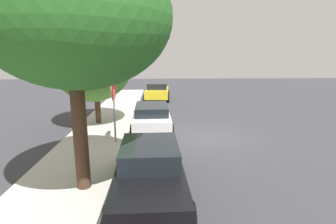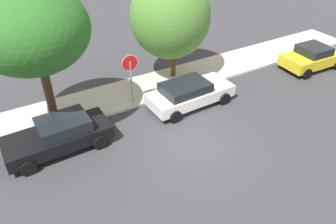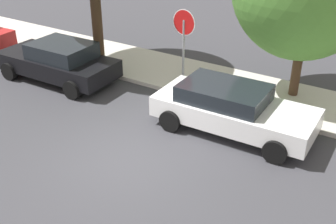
{
  "view_description": "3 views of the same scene",
  "coord_description": "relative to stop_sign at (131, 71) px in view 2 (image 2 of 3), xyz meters",
  "views": [
    {
      "loc": [
        -12.0,
        2.35,
        3.94
      ],
      "look_at": [
        -0.22,
        1.85,
        1.3
      ],
      "focal_mm": 28.0,
      "sensor_mm": 36.0,
      "label": 1
    },
    {
      "loc": [
        -6.75,
        -9.24,
        9.42
      ],
      "look_at": [
        -0.65,
        1.06,
        1.22
      ],
      "focal_mm": 35.0,
      "sensor_mm": 36.0,
      "label": 2
    },
    {
      "loc": [
        5.66,
        -7.15,
        6.2
      ],
      "look_at": [
        0.54,
        0.9,
        1.08
      ],
      "focal_mm": 45.0,
      "sensor_mm": 36.0,
      "label": 3
    }
  ],
  "objects": [
    {
      "name": "parked_car_white",
      "position": [
        2.5,
        -1.55,
        -1.24
      ],
      "size": [
        4.55,
        2.16,
        1.34
      ],
      "color": "white",
      "rests_on": "ground_plane"
    },
    {
      "name": "parked_car_black",
      "position": [
        -4.19,
        -1.61,
        -1.22
      ],
      "size": [
        4.49,
        2.13,
        1.44
      ],
      "color": "black",
      "rests_on": "ground_plane"
    },
    {
      "name": "ground_plane",
      "position": [
        0.96,
        -4.19,
        -1.96
      ],
      "size": [
        60.0,
        60.0,
        0.0
      ],
      "primitive_type": "plane",
      "color": "#38383D"
    },
    {
      "name": "parked_car_yellow",
      "position": [
        11.52,
        -1.86,
        -1.22
      ],
      "size": [
        4.03,
        2.28,
        1.45
      ],
      "color": "yellow",
      "rests_on": "ground_plane"
    },
    {
      "name": "sidewalk_curb",
      "position": [
        0.96,
        1.01,
        -1.89
      ],
      "size": [
        32.0,
        2.87,
        0.14
      ],
      "primitive_type": "cube",
      "color": "beige",
      "rests_on": "ground_plane"
    },
    {
      "name": "street_tree_near_corner",
      "position": [
        3.22,
        1.58,
        1.72
      ],
      "size": [
        4.39,
        4.39,
        5.98
      ],
      "color": "#422D1E",
      "rests_on": "ground_plane"
    },
    {
      "name": "street_tree_mid_block",
      "position": [
        -4.11,
        0.13,
        2.83
      ],
      "size": [
        4.76,
        4.76,
        6.61
      ],
      "color": "#422D1E",
      "rests_on": "ground_plane"
    },
    {
      "name": "stop_sign",
      "position": [
        0.0,
        0.0,
        0.0
      ],
      "size": [
        0.84,
        0.09,
        2.81
      ],
      "color": "gray",
      "rests_on": "ground_plane"
    }
  ]
}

